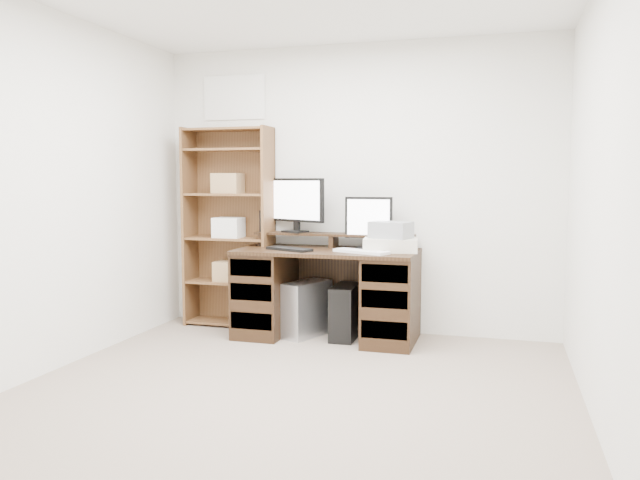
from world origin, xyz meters
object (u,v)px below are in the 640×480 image
at_px(tower_silver, 306,309).
at_px(monitor_small, 369,221).
at_px(desk, 327,292).
at_px(bookshelf, 230,225).
at_px(printer, 391,245).
at_px(monitor_wide, 297,202).
at_px(tower_black, 345,312).

bearing_deg(tower_silver, monitor_small, 38.44).
height_order(desk, bookshelf, bookshelf).
distance_m(printer, tower_silver, 0.92).
height_order(monitor_wide, monitor_small, monitor_wide).
height_order(monitor_wide, printer, monitor_wide).
bearing_deg(printer, monitor_wide, 160.50).
height_order(desk, tower_silver, desk).
height_order(desk, monitor_wide, monitor_wide).
bearing_deg(bookshelf, monitor_small, -2.55).
bearing_deg(bookshelf, monitor_wide, -0.48).
relative_size(monitor_wide, tower_black, 1.24).
distance_m(monitor_wide, printer, 0.95).
bearing_deg(tower_black, desk, -172.57).
bearing_deg(tower_silver, tower_black, 25.32).
distance_m(printer, tower_black, 0.69).
bearing_deg(printer, monitor_small, 140.58).
height_order(monitor_wide, bookshelf, bookshelf).
height_order(tower_black, bookshelf, bookshelf).
bearing_deg(monitor_wide, bookshelf, -156.59).
distance_m(monitor_wide, tower_silver, 0.94).
relative_size(printer, tower_silver, 0.92).
distance_m(tower_silver, bookshelf, 1.07).
bearing_deg(desk, tower_silver, 179.78).
bearing_deg(monitor_wide, desk, -7.75).
xyz_separation_m(tower_black, bookshelf, (-1.14, 0.19, 0.69)).
bearing_deg(bookshelf, tower_black, -9.46).
height_order(monitor_small, tower_black, monitor_small).
xyz_separation_m(tower_silver, tower_black, (0.34, 0.02, -0.01)).
height_order(tower_silver, bookshelf, bookshelf).
distance_m(monitor_wide, bookshelf, 0.68).
relative_size(desk, bookshelf, 0.83).
distance_m(desk, printer, 0.68).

